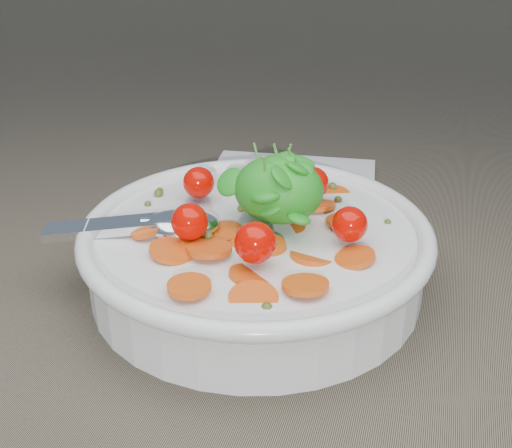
# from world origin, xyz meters

# --- Properties ---
(ground) EXTENTS (6.00, 6.00, 0.00)m
(ground) POSITION_xyz_m (0.00, 0.00, 0.00)
(ground) COLOR #685D4A
(ground) RESTS_ON ground
(bowl) EXTENTS (0.29, 0.27, 0.11)m
(bowl) POSITION_xyz_m (0.02, -0.01, 0.03)
(bowl) COLOR white
(bowl) RESTS_ON ground
(napkin) EXTENTS (0.19, 0.17, 0.01)m
(napkin) POSITION_xyz_m (-0.00, 0.18, 0.00)
(napkin) COLOR white
(napkin) RESTS_ON ground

